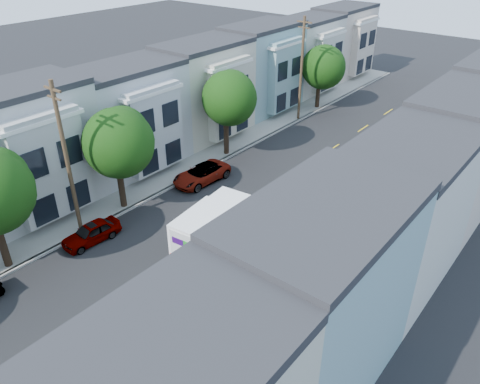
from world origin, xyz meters
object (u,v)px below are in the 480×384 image
(parked_right_b, at_px, (154,342))
(parked_right_c, at_px, (350,185))
(tree_c, at_px, (118,143))
(tree_d, at_px, (228,98))
(tree_far_r, at_px, (438,108))
(utility_pole_near, at_px, (67,162))
(parked_left_c, at_px, (91,233))
(parked_right_d, at_px, (401,143))
(tree_e, at_px, (323,67))
(parked_left_d, at_px, (201,174))
(utility_pole_far, at_px, (301,70))
(lead_sedan, at_px, (298,197))
(fedex_truck, at_px, (211,225))

(parked_right_b, distance_m, parked_right_c, 19.32)
(tree_c, bearing_deg, tree_d, 90.00)
(tree_far_r, relative_size, utility_pole_near, 0.54)
(parked_left_c, xyz_separation_m, parked_right_d, (9.80, 25.33, 0.13))
(tree_e, height_order, parked_left_d, tree_e)
(tree_d, height_order, utility_pole_far, utility_pole_far)
(utility_pole_far, xyz_separation_m, parked_right_c, (11.20, -10.40, -4.40))
(lead_sedan, relative_size, parked_left_c, 1.21)
(lead_sedan, bearing_deg, tree_c, -144.33)
(utility_pole_near, height_order, parked_left_c, utility_pole_near)
(parked_left_c, height_order, parked_right_b, parked_right_b)
(utility_pole_near, xyz_separation_m, parked_left_c, (1.40, -0.14, -4.51))
(utility_pole_near, distance_m, lead_sedan, 15.53)
(utility_pole_near, relative_size, lead_sedan, 2.09)
(tree_c, bearing_deg, parked_right_d, 62.41)
(utility_pole_near, bearing_deg, tree_d, 90.01)
(tree_d, height_order, parked_right_c, tree_d)
(parked_left_d, bearing_deg, parked_right_b, -50.39)
(tree_c, xyz_separation_m, utility_pole_far, (0.00, 22.25, 0.08))
(parked_right_b, height_order, parked_right_d, parked_right_d)
(parked_right_c, bearing_deg, parked_right_d, 87.98)
(tree_far_r, relative_size, parked_right_c, 1.08)
(tree_e, xyz_separation_m, parked_left_c, (1.40, -30.35, -3.88))
(tree_far_r, bearing_deg, utility_pole_near, -116.14)
(parked_right_d, bearing_deg, parked_left_c, -112.06)
(tree_d, height_order, fedex_truck, tree_d)
(tree_e, distance_m, parked_right_c, 18.80)
(lead_sedan, relative_size, parked_right_b, 0.97)
(tree_d, distance_m, parked_right_c, 12.05)
(parked_left_c, relative_size, parked_right_c, 0.79)
(tree_e, height_order, fedex_truck, tree_e)
(tree_far_r, xyz_separation_m, lead_sedan, (-4.11, -15.10, -3.28))
(tree_e, relative_size, tree_far_r, 1.26)
(parked_left_d, bearing_deg, tree_c, -98.60)
(utility_pole_near, relative_size, parked_right_c, 2.00)
(tree_far_r, distance_m, utility_pole_far, 13.28)
(tree_e, height_order, parked_right_c, tree_e)
(parked_left_c, bearing_deg, utility_pole_near, 178.21)
(tree_e, height_order, tree_far_r, tree_e)
(utility_pole_near, xyz_separation_m, parked_right_d, (11.20, 25.19, -4.38))
(tree_c, xyz_separation_m, tree_e, (0.00, 26.46, -0.55))
(utility_pole_far, bearing_deg, tree_d, -90.01)
(tree_c, distance_m, tree_d, 11.23)
(utility_pole_far, bearing_deg, tree_far_r, 3.81)
(tree_d, bearing_deg, utility_pole_far, 89.99)
(parked_left_c, bearing_deg, parked_right_d, 72.84)
(tree_c, bearing_deg, lead_sedan, 41.48)
(tree_e, relative_size, lead_sedan, 1.43)
(tree_far_r, relative_size, parked_right_b, 1.10)
(lead_sedan, bearing_deg, parked_right_b, -88.02)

